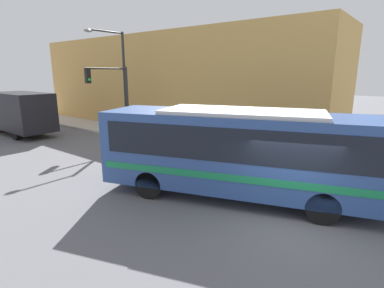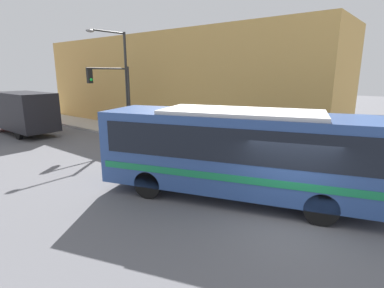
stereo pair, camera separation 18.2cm
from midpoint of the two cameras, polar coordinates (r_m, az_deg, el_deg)
The scene contains 9 objects.
ground_plane at distance 10.07m, azimuth 17.69°, elevation -13.82°, with size 120.00×120.00×0.00m, color slate.
sidewalk at distance 27.51m, azimuth -19.22°, elevation 3.43°, with size 3.07×70.00×0.16m.
building_facade at distance 25.95m, azimuth -4.57°, elevation 11.66°, with size 6.00×27.29×7.43m.
city_bus at distance 10.80m, azimuth 8.79°, elevation -0.79°, with size 5.68×10.31×3.24m.
delivery_truck at distance 25.60m, azimuth -30.30°, elevation 5.30°, with size 2.45×7.23×3.12m.
fire_hydrant at distance 16.09m, azimuth 8.71°, elevation -1.01°, with size 0.22×0.30×0.75m.
traffic_light_pole at distance 20.93m, azimuth -15.08°, elevation 10.11°, with size 3.28×0.35×4.76m.
street_lamp at distance 21.68m, azimuth -13.90°, elevation 12.77°, with size 3.00×0.28×7.03m.
pedestrian_near_corner at distance 16.29m, azimuth 11.63°, elevation 0.81°, with size 0.34×0.34×1.70m.
Camera 1 is at (-8.58, -2.84, 4.51)m, focal length 28.00 mm.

